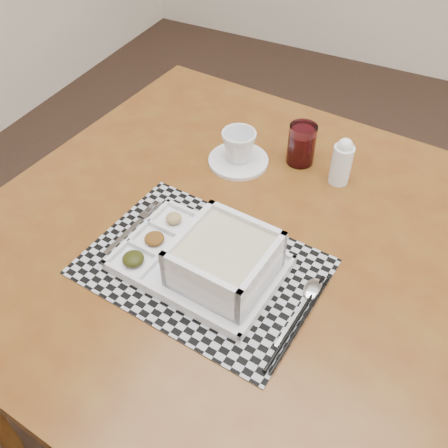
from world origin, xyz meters
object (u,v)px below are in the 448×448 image
(juice_glass, at_px, (301,146))
(creamer_bottle, at_px, (342,162))
(serving_tray, at_px, (217,262))
(dining_table, at_px, (232,255))
(cup, at_px, (239,146))

(juice_glass, xyz_separation_m, creamer_bottle, (0.11, -0.03, 0.01))
(serving_tray, distance_m, creamer_bottle, 0.41)
(dining_table, bearing_deg, cup, 112.76)
(dining_table, distance_m, cup, 0.27)
(dining_table, distance_m, serving_tray, 0.18)
(dining_table, xyz_separation_m, juice_glass, (0.04, 0.29, 0.13))
(creamer_bottle, bearing_deg, juice_glass, 164.41)
(creamer_bottle, bearing_deg, serving_tray, -107.90)
(dining_table, distance_m, juice_glass, 0.32)
(dining_table, height_order, juice_glass, juice_glass)
(dining_table, bearing_deg, juice_glass, 81.64)
(serving_tray, relative_size, creamer_bottle, 2.79)
(creamer_bottle, bearing_deg, dining_table, -120.32)
(juice_glass, bearing_deg, creamer_bottle, -15.59)
(juice_glass, height_order, creamer_bottle, creamer_bottle)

